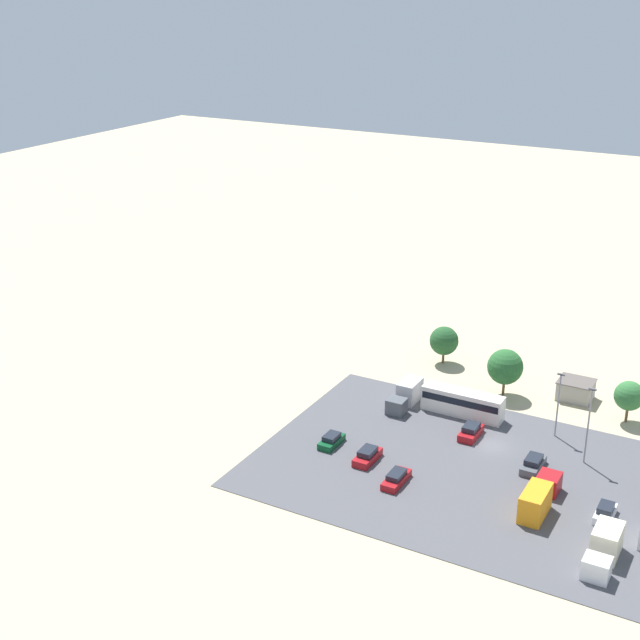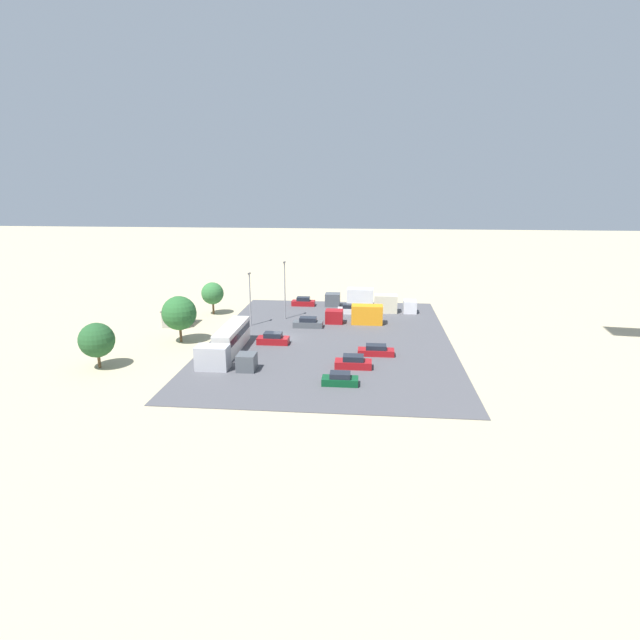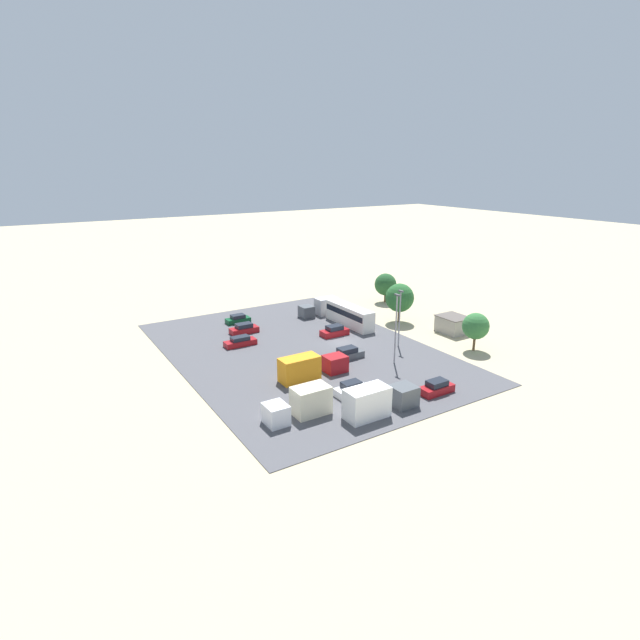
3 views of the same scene
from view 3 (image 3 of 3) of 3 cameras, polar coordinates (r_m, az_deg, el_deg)
name	(u,v)px [view 3 (image 3 of 3)]	position (r m, az deg, el deg)	size (l,w,h in m)	color
ground_plane	(341,342)	(76.18, 2.37, -2.55)	(400.00, 400.00, 0.00)	tan
parking_lot_surface	(300,351)	(72.61, -2.30, -3.54)	(49.37, 34.46, 0.08)	#4C4C51
shed_building	(453,324)	(82.91, 14.95, -0.48)	(4.73, 4.09, 2.71)	#9E998E
bus	(350,315)	(83.51, 3.40, 0.60)	(10.81, 2.46, 3.35)	silver
parked_car_0	(334,331)	(78.69, 1.67, -1.29)	(2.00, 4.44, 1.64)	maroon
parked_car_1	(351,389)	(59.13, 3.59, -7.90)	(1.80, 4.03, 1.60)	silver
parked_car_2	(240,342)	(75.29, -9.10, -2.47)	(1.80, 4.78, 1.42)	maroon
parked_car_3	(347,354)	(69.58, 3.12, -3.89)	(1.96, 4.66, 1.60)	#4C5156
parked_car_4	(238,319)	(86.10, -9.36, 0.07)	(1.81, 4.09, 1.43)	#0C4723
parked_car_5	(437,388)	(60.92, 13.19, -7.55)	(1.83, 4.31, 1.63)	maroon
parked_car_6	(244,329)	(80.71, -8.67, -1.02)	(1.94, 4.51, 1.60)	maroon
parked_truck_0	(301,404)	(53.98, -2.15, -9.58)	(2.57, 7.38, 3.12)	silver
parked_truck_1	(310,367)	(63.14, -1.18, -5.42)	(2.40, 9.24, 3.09)	maroon
parked_truck_2	(378,401)	(54.72, 6.59, -9.16)	(2.53, 8.88, 3.38)	#4C5156
parked_truck_3	(321,307)	(89.30, 0.11, 1.45)	(2.36, 7.30, 2.95)	#4C5156
tree_near_shed	(385,284)	(98.07, 7.49, 4.05)	(4.26, 4.26, 5.72)	brown
tree_apron_mid	(400,298)	(85.71, 9.08, 2.52)	(4.87, 4.87, 6.72)	brown
tree_apron_far	(476,326)	(75.05, 17.37, -0.68)	(3.84, 3.84, 5.64)	brown
light_pole_lot_centre	(396,326)	(67.06, 8.67, -0.71)	(0.90, 0.28, 9.68)	gray
light_pole_lot_edge	(400,316)	(73.67, 9.09, 0.46)	(0.90, 0.28, 8.55)	gray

